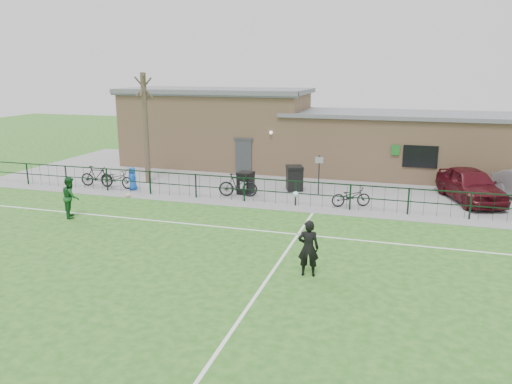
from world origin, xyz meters
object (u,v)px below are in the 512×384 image
(sign_post, at_px, (319,175))
(bicycle_e, at_px, (351,196))
(ball_ground, at_px, (128,195))
(wheelie_bin_right, at_px, (294,179))
(bicycle_d, at_px, (238,185))
(spectator_child, at_px, (133,179))
(car_maroon, at_px, (471,185))
(bicycle_c, at_px, (117,179))
(bicycle_b, at_px, (97,176))
(outfield_player, at_px, (71,197))
(wheelie_bin_left, at_px, (246,184))
(bare_tree, at_px, (146,129))

(sign_post, relative_size, bicycle_e, 1.11)
(ball_ground, bearing_deg, bicycle_e, 7.87)
(wheelie_bin_right, relative_size, bicycle_d, 0.62)
(spectator_child, bearing_deg, bicycle_d, 18.09)
(car_maroon, height_order, spectator_child, car_maroon)
(bicycle_d, bearing_deg, sign_post, -78.34)
(bicycle_c, bearing_deg, car_maroon, -79.35)
(car_maroon, xyz_separation_m, bicycle_b, (-18.88, -2.50, -0.25))
(spectator_child, bearing_deg, outfield_player, -75.10)
(spectator_child, relative_size, outfield_player, 0.70)
(wheelie_bin_left, bearing_deg, bicycle_c, -166.17)
(wheelie_bin_right, relative_size, spectator_child, 0.98)
(bicycle_d, relative_size, outfield_player, 1.10)
(bicycle_e, bearing_deg, spectator_child, 67.61)
(sign_post, relative_size, spectator_child, 1.64)
(bicycle_b, height_order, bicycle_d, bicycle_d)
(bare_tree, bearing_deg, outfield_player, -88.38)
(bare_tree, relative_size, bicycle_d, 3.12)
(wheelie_bin_right, bearing_deg, outfield_player, -158.53)
(outfield_player, bearing_deg, wheelie_bin_left, -78.39)
(wheelie_bin_left, distance_m, spectator_child, 5.96)
(bicycle_b, height_order, bicycle_c, bicycle_b)
(wheelie_bin_right, bearing_deg, bicycle_e, -57.76)
(bare_tree, xyz_separation_m, spectator_child, (0.21, -2.00, -2.37))
(bicycle_e, distance_m, spectator_child, 11.27)
(bicycle_b, bearing_deg, ball_ground, -126.02)
(wheelie_bin_right, xyz_separation_m, sign_post, (1.36, -0.55, 0.40))
(bicycle_b, distance_m, bicycle_d, 7.99)
(wheelie_bin_right, relative_size, sign_post, 0.60)
(wheelie_bin_right, xyz_separation_m, ball_ground, (-7.53, -3.84, -0.50))
(spectator_child, bearing_deg, wheelie_bin_right, 31.78)
(sign_post, height_order, bicycle_d, sign_post)
(bicycle_b, bearing_deg, spectator_child, -101.30)
(wheelie_bin_left, height_order, ball_ground, wheelie_bin_left)
(spectator_child, bearing_deg, bare_tree, 110.95)
(bare_tree, bearing_deg, ball_ground, -77.51)
(bicycle_d, xyz_separation_m, ball_ground, (-5.16, -1.72, -0.49))
(wheelie_bin_left, relative_size, spectator_child, 0.84)
(bicycle_b, distance_m, ball_ground, 3.28)
(wheelie_bin_right, height_order, sign_post, sign_post)
(bicycle_b, bearing_deg, wheelie_bin_left, -91.02)
(wheelie_bin_left, height_order, outfield_player, outfield_player)
(wheelie_bin_right, height_order, bicycle_b, wheelie_bin_right)
(sign_post, height_order, bicycle_b, sign_post)
(bare_tree, height_order, wheelie_bin_right, bare_tree)
(wheelie_bin_left, distance_m, ball_ground, 5.86)
(sign_post, distance_m, bicycle_e, 2.62)
(wheelie_bin_right, height_order, outfield_player, outfield_player)
(wheelie_bin_left, bearing_deg, ball_ground, -148.85)
(sign_post, relative_size, bicycle_b, 1.09)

